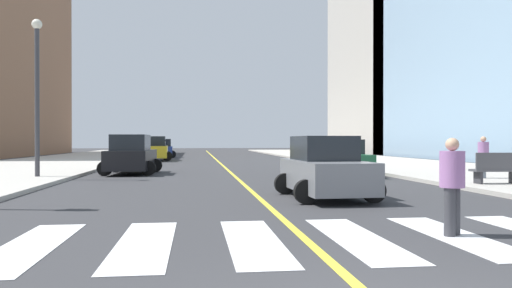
{
  "coord_description": "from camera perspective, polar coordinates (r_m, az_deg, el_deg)",
  "views": [
    {
      "loc": [
        -1.87,
        -4.3,
        1.69
      ],
      "look_at": [
        2.12,
        28.14,
        1.48
      ],
      "focal_mm": 34.76,
      "sensor_mm": 36.0,
      "label": 1
    }
  ],
  "objects": [
    {
      "name": "lane_divider_paint",
      "position": [
        44.37,
        -4.6,
        -1.8
      ],
      "size": [
        0.16,
        80.0,
        0.01
      ],
      "primitive_type": "cube",
      "color": "yellow",
      "rests_on": "ground"
    },
    {
      "name": "pedestrian_waiting_east",
      "position": [
        22.46,
        24.69,
        -1.17
      ],
      "size": [
        0.43,
        0.43,
        1.73
      ],
      "rotation": [
        0.0,
        0.0,
        4.07
      ],
      "color": "slate",
      "rests_on": "sidewalk_kerb_east"
    },
    {
      "name": "car_gray_nearest",
      "position": [
        14.78,
        7.97,
        -2.87
      ],
      "size": [
        2.67,
        4.17,
        1.83
      ],
      "rotation": [
        0.0,
        0.0,
        3.19
      ],
      "color": "slate",
      "rests_on": "ground"
    },
    {
      "name": "pedestrian_crossing",
      "position": [
        9.47,
        21.64,
        -4.08
      ],
      "size": [
        0.43,
        0.43,
        1.75
      ],
      "rotation": [
        0.0,
        0.0,
        0.61
      ],
      "color": "#38383D",
      "rests_on": "ground"
    },
    {
      "name": "crosswalk_paint",
      "position": [
        8.67,
        5.7,
        -10.84
      ],
      "size": [
        13.5,
        4.0,
        0.01
      ],
      "color": "silver",
      "rests_on": "ground"
    },
    {
      "name": "car_blue_second",
      "position": [
        50.43,
        -10.68,
        -0.56
      ],
      "size": [
        2.72,
        4.26,
        1.87
      ],
      "rotation": [
        0.0,
        0.0,
        0.04
      ],
      "color": "#2D479E",
      "rests_on": "ground"
    },
    {
      "name": "sidewalk_kerb_east",
      "position": [
        28.12,
        23.05,
        -2.95
      ],
      "size": [
        10.0,
        120.0,
        0.15
      ],
      "primitive_type": "cube",
      "color": "#B2ADA3",
      "rests_on": "ground"
    },
    {
      "name": "car_yellow_third",
      "position": [
        42.97,
        -11.55,
        -0.6
      ],
      "size": [
        2.98,
        4.68,
        2.06
      ],
      "rotation": [
        0.0,
        0.0,
        0.03
      ],
      "color": "gold",
      "rests_on": "ground"
    },
    {
      "name": "car_black_fifth",
      "position": [
        25.92,
        -14.16,
        -1.31
      ],
      "size": [
        2.91,
        4.55,
        2.0
      ],
      "rotation": [
        0.0,
        0.0,
        -0.04
      ],
      "color": "black",
      "rests_on": "ground"
    },
    {
      "name": "street_lamp",
      "position": [
        23.53,
        -23.89,
        6.46
      ],
      "size": [
        0.44,
        0.44,
        6.8
      ],
      "color": "#38383D",
      "rests_on": "sidewalk_kerb_west"
    },
    {
      "name": "car_green_fourth",
      "position": [
        23.98,
        10.17,
        -1.71
      ],
      "size": [
        2.56,
        3.99,
        1.75
      ],
      "rotation": [
        0.0,
        0.0,
        3.1
      ],
      "color": "#236B42",
      "rests_on": "ground"
    },
    {
      "name": "parking_garage_concrete",
      "position": [
        73.83,
        17.58,
        8.72
      ],
      "size": [
        18.0,
        24.0,
        24.84
      ],
      "primitive_type": "cube",
      "color": "#B2ADA3",
      "rests_on": "ground"
    },
    {
      "name": "park_bench",
      "position": [
        19.72,
        26.03,
        -2.58
      ],
      "size": [
        1.81,
        0.6,
        1.12
      ],
      "rotation": [
        0.0,
        0.0,
        1.55
      ],
      "color": "#47474C",
      "rests_on": "sidewalk_kerb_east"
    }
  ]
}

